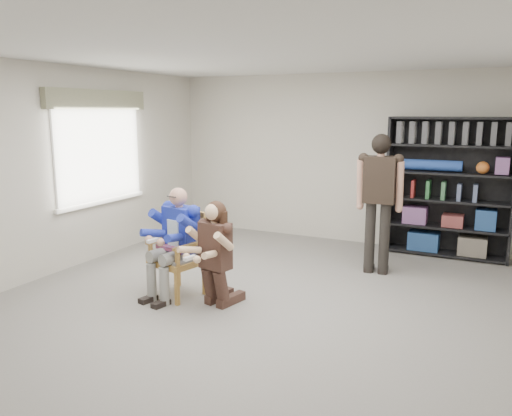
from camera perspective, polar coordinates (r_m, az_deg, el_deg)
The scene contains 8 objects.
room_shell at distance 5.24m, azimuth -0.91°, elevation 2.45°, with size 6.00×7.00×2.80m, color beige, non-canonical shape.
floor at distance 5.62m, azimuth -0.86°, elevation -11.81°, with size 6.00×7.00×0.01m, color slate.
window_left at distance 7.74m, azimuth -17.37°, elevation 6.44°, with size 0.16×2.00×1.75m, color silver, non-canonical shape.
armchair at distance 6.02m, azimuth -9.04°, elevation -5.27°, with size 0.59×0.57×1.01m, color olive, non-canonical shape.
seated_man at distance 5.98m, azimuth -9.08°, elevation -3.87°, with size 0.57×0.79×1.32m, color #141D98, non-canonical shape.
kneeling_woman at distance 5.59m, azimuth -4.87°, elevation -5.41°, with size 0.51×0.81×1.21m, color #35251E, non-canonical shape.
bookshelf at distance 8.01m, azimuth 21.11°, elevation 2.16°, with size 1.80×0.38×2.10m, color black, non-canonical shape.
standing_man at distance 6.86m, azimuth 13.83°, elevation 0.27°, with size 0.58×0.32×1.88m, color black, non-canonical shape.
Camera 1 is at (2.34, -4.62, 2.18)m, focal length 35.00 mm.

